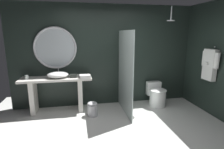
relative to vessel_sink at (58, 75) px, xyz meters
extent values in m
plane|color=silver|center=(1.22, -1.55, -0.92)|extent=(5.76, 5.76, 0.00)
cube|color=#1E2823|center=(1.22, 0.35, 0.38)|extent=(4.80, 0.10, 2.60)
cube|color=#1E2823|center=(3.57, -0.79, 0.38)|extent=(0.10, 2.47, 2.60)
cube|color=silver|center=(-0.05, 0.02, -0.10)|extent=(1.67, 0.51, 0.05)
cube|color=silver|center=(-0.59, 0.02, -0.52)|extent=(0.11, 0.44, 0.80)
cube|color=silver|center=(0.50, 0.02, -0.52)|extent=(0.11, 0.44, 0.80)
ellipsoid|color=white|center=(0.00, 0.00, 0.00)|extent=(0.50, 0.41, 0.15)
cylinder|color=silver|center=(0.00, 0.19, 0.04)|extent=(0.02, 0.02, 0.23)
cylinder|color=silver|center=(0.00, 0.13, 0.15)|extent=(0.02, 0.11, 0.02)
cylinder|color=silver|center=(-0.69, -0.01, -0.03)|extent=(0.08, 0.08, 0.10)
cube|color=#282D28|center=(0.36, -0.03, -0.03)|extent=(0.17, 0.13, 0.09)
torus|color=silver|center=(-0.05, 0.26, 0.61)|extent=(1.02, 0.05, 1.02)
cylinder|color=#B2BCC1|center=(-0.05, 0.27, 0.61)|extent=(0.94, 0.01, 0.94)
cube|color=silver|center=(1.56, -0.34, 0.05)|extent=(0.02, 1.27, 1.95)
cylinder|color=silver|center=(2.68, -0.24, 1.42)|extent=(0.02, 0.02, 0.32)
cylinder|color=silver|center=(2.68, -0.24, 1.25)|extent=(0.18, 0.18, 0.02)
sphere|color=silver|center=(3.50, -0.78, 0.66)|extent=(0.04, 0.04, 0.04)
cube|color=white|center=(3.43, -0.78, 0.26)|extent=(0.12, 0.34, 0.71)
cylinder|color=white|center=(3.43, -0.97, 0.38)|extent=(0.11, 0.11, 0.34)
cylinder|color=white|center=(3.43, -0.59, 0.38)|extent=(0.11, 0.11, 0.34)
sphere|color=white|center=(3.35, -0.78, 0.29)|extent=(0.07, 0.07, 0.07)
cylinder|color=white|center=(2.51, -0.15, -0.71)|extent=(0.42, 0.42, 0.43)
ellipsoid|color=white|center=(2.51, -0.15, -0.48)|extent=(0.44, 0.48, 0.02)
cube|color=white|center=(2.51, 0.15, -0.52)|extent=(0.38, 0.18, 0.37)
cylinder|color=silver|center=(0.76, -0.43, -0.78)|extent=(0.23, 0.23, 0.28)
ellipsoid|color=silver|center=(0.76, -0.43, -0.62)|extent=(0.23, 0.23, 0.07)
cube|color=white|center=(0.63, -0.14, -0.04)|extent=(0.27, 0.22, 0.08)
camera|label=1|loc=(0.46, -4.38, 0.96)|focal=29.23mm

